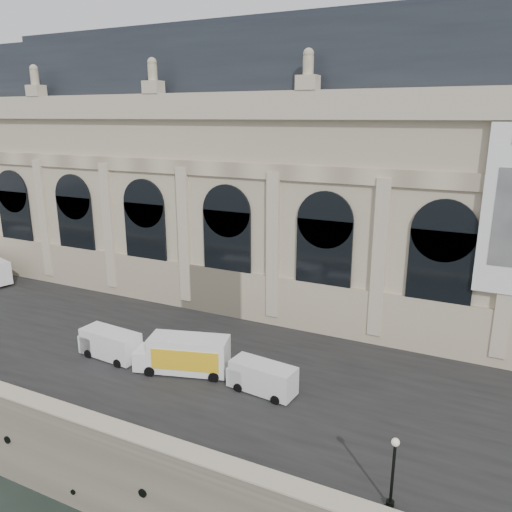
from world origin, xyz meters
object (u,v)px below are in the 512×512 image
Objects in this scene: van_b at (108,343)px; box_truck at (184,355)px; van_c at (259,377)px; lamp_right at (393,474)px.

van_b is 0.72× the size of box_truck.
box_truck is at bearing 179.97° from van_c.
box_truck is (7.28, 0.63, 0.27)m from van_b.
van_c is at bearing 146.29° from lamp_right.
box_truck is at bearing 4.98° from van_b.
lamp_right is at bearing -33.71° from van_c.
van_b is 7.31m from box_truck.
box_truck is at bearing 157.34° from lamp_right.
van_c is (13.96, 0.63, -0.08)m from van_b.
box_truck is (-6.68, 0.00, 0.35)m from van_c.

